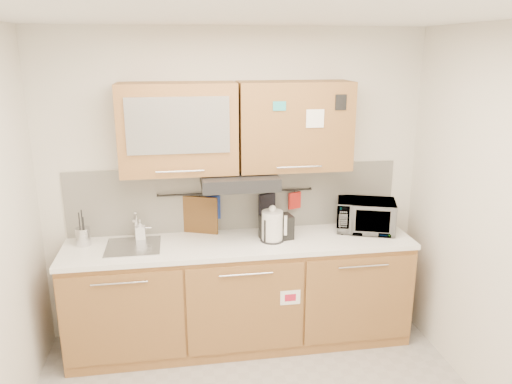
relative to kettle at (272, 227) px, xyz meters
name	(u,v)px	position (x,y,z in m)	size (l,w,h in m)	color
ceiling	(269,12)	(-0.26, -1.17, 1.56)	(3.20, 3.20, 0.00)	white
wall_back	(235,186)	(-0.26, 0.33, 0.26)	(3.20, 3.20, 0.00)	silver
base_cabinet	(241,298)	(-0.26, 0.03, -0.64)	(2.80, 0.64, 0.88)	#AE7A3D
countertop	(240,244)	(-0.26, 0.02, -0.14)	(2.82, 0.62, 0.04)	white
backsplash	(236,198)	(-0.26, 0.32, 0.16)	(2.80, 0.02, 0.56)	silver
upper_cabinets	(237,127)	(-0.26, 0.16, 0.79)	(1.82, 0.37, 0.70)	#AE7A3D
range_hood	(239,180)	(-0.26, 0.08, 0.38)	(0.60, 0.46, 0.10)	black
sink	(133,246)	(-1.11, 0.04, -0.12)	(0.42, 0.40, 0.26)	silver
utensil_rail	(236,192)	(-0.26, 0.28, 0.22)	(0.02, 0.02, 1.30)	black
utensil_crock	(83,236)	(-1.50, 0.14, -0.05)	(0.13, 0.13, 0.29)	silver
kettle	(272,227)	(0.00, 0.00, 0.00)	(0.23, 0.21, 0.30)	silver
toaster	(276,227)	(0.04, 0.04, -0.02)	(0.28, 0.19, 0.20)	black
microwave	(366,216)	(0.83, 0.11, 0.01)	(0.48, 0.33, 0.27)	#999999
soap_bottle	(140,230)	(-1.06, 0.19, -0.04)	(0.08, 0.08, 0.17)	#999999
cutting_board	(200,218)	(-0.57, 0.27, 0.01)	(0.30, 0.02, 0.38)	brown
oven_mitt	(213,208)	(-0.46, 0.27, 0.10)	(0.12, 0.03, 0.20)	navy
dark_pouch	(267,207)	(0.00, 0.27, 0.08)	(0.15, 0.04, 0.23)	black
pot_holder	(295,201)	(0.24, 0.27, 0.13)	(0.12, 0.02, 0.14)	#AB1C16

